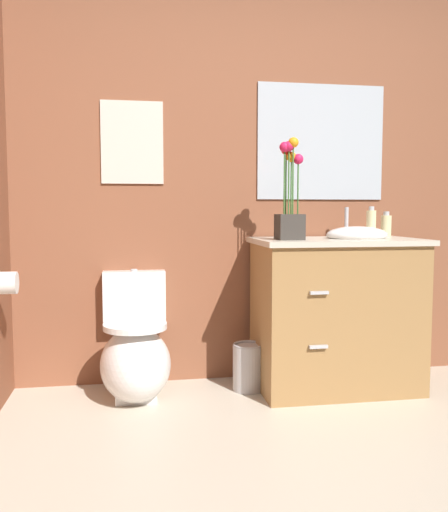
{
  "coord_description": "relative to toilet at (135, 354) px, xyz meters",
  "views": [
    {
      "loc": [
        -0.78,
        -1.53,
        1.04
      ],
      "look_at": [
        -0.28,
        1.37,
        0.79
      ],
      "focal_mm": 38.31,
      "sensor_mm": 36.0,
      "label": 1
    }
  ],
  "objects": [
    {
      "name": "trash_bin",
      "position": [
        0.64,
        0.02,
        -0.11
      ],
      "size": [
        0.18,
        0.18,
        0.27
      ],
      "color": "#B7B7BC",
      "rests_on": "ground_plane"
    },
    {
      "name": "wall_back",
      "position": [
        0.96,
        0.3,
        1.01
      ],
      "size": [
        4.54,
        0.05,
        2.5
      ],
      "primitive_type": "cube",
      "color": "brown",
      "rests_on": "ground_plane"
    },
    {
      "name": "toilet",
      "position": [
        0.0,
        0.0,
        0.0
      ],
      "size": [
        0.38,
        0.59,
        0.69
      ],
      "color": "white",
      "rests_on": "ground_plane"
    },
    {
      "name": "vanity_cabinet",
      "position": [
        1.15,
        -0.03,
        0.2
      ],
      "size": [
        0.94,
        0.56,
        1.05
      ],
      "color": "#9E7242",
      "rests_on": "ground_plane"
    },
    {
      "name": "toilet_paper_roll",
      "position": [
        -0.62,
        -0.2,
        0.44
      ],
      "size": [
        0.11,
        0.11,
        0.11
      ],
      "primitive_type": "cylinder",
      "rotation": [
        0.0,
        1.57,
        0.0
      ],
      "color": "white"
    },
    {
      "name": "flower_vase",
      "position": [
        0.84,
        -0.1,
        0.82
      ],
      "size": [
        0.14,
        0.14,
        0.55
      ],
      "color": "#38332D",
      "rests_on": "vanity_cabinet"
    },
    {
      "name": "wall_mirror",
      "position": [
        1.15,
        0.27,
        1.21
      ],
      "size": [
        0.8,
        0.01,
        0.7
      ],
      "primitive_type": "cube",
      "color": "#B2BCC6"
    },
    {
      "name": "wall_poster",
      "position": [
        -0.0,
        0.27,
        1.18
      ],
      "size": [
        0.36,
        0.01,
        0.47
      ],
      "primitive_type": "cube",
      "color": "beige"
    },
    {
      "name": "soap_bottle",
      "position": [
        1.49,
        0.06,
        0.7
      ],
      "size": [
        0.06,
        0.06,
        0.15
      ],
      "color": "beige",
      "rests_on": "vanity_cabinet"
    },
    {
      "name": "lotion_bottle",
      "position": [
        1.36,
        -0.0,
        0.71
      ],
      "size": [
        0.05,
        0.05,
        0.18
      ],
      "color": "beige",
      "rests_on": "vanity_cabinet"
    }
  ]
}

